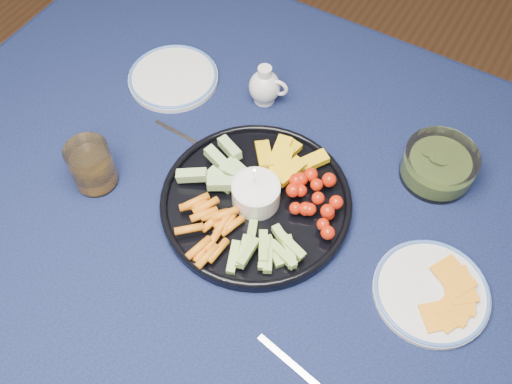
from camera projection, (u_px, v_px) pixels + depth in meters
The scene contains 9 objects.
dining_table at pixel (313, 250), 1.10m from camera, with size 1.67×1.07×0.75m.
crudite_platter at pixel (255, 199), 1.03m from camera, with size 0.35×0.35×0.11m.
creamer_pitcher at pixel (265, 87), 1.16m from camera, with size 0.08×0.06×0.09m.
pickle_bowl at pixel (438, 166), 1.06m from camera, with size 0.14×0.14×0.06m.
cheese_plate at pixel (432, 291), 0.94m from camera, with size 0.19×0.19×0.02m.
juice_tumbler at pixel (92, 167), 1.04m from camera, with size 0.08×0.08×0.10m.
fork_left at pixel (190, 140), 1.13m from camera, with size 0.15×0.02×0.00m.
fork_right at pixel (309, 379), 0.87m from camera, with size 0.17×0.05×0.00m.
side_plate_extra at pixel (173, 77), 1.22m from camera, with size 0.19×0.19×0.02m.
Camera 1 is at (0.17, -0.49, 1.63)m, focal length 40.00 mm.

